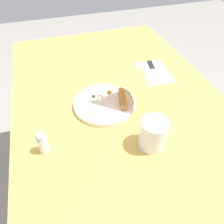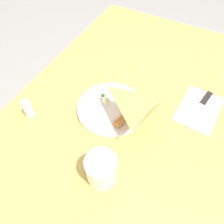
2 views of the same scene
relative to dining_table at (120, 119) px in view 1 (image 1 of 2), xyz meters
The scene contains 7 objects.
ground_plane 0.64m from the dining_table, ahead, with size 6.00×6.00×0.00m, color gray.
dining_table is the anchor object (origin of this frame).
plate_pizza 0.13m from the dining_table, 83.07° to the right, with size 0.23×0.23×0.05m.
milk_glass 0.27m from the dining_table, ahead, with size 0.08×0.08×0.10m.
napkin_folded 0.26m from the dining_table, 123.24° to the left, with size 0.19×0.14×0.00m.
butter_knife 0.27m from the dining_table, 124.70° to the left, with size 0.18×0.05×0.01m.
salt_shaker 0.36m from the dining_table, 62.46° to the right, with size 0.03×0.03×0.08m.
Camera 1 is at (0.59, -0.22, 1.28)m, focal length 35.00 mm.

